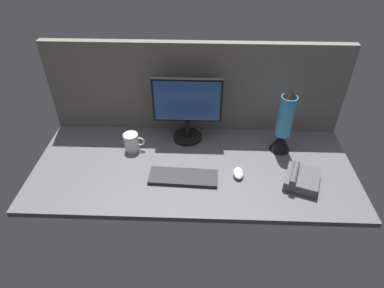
{
  "coord_description": "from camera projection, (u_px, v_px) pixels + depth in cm",
  "views": [
    {
      "loc": [
        4.41,
        -143.15,
        124.14
      ],
      "look_at": [
        -1.87,
        0.0,
        14.0
      ],
      "focal_mm": 30.89,
      "sensor_mm": 36.0,
      "label": 1
    }
  ],
  "objects": [
    {
      "name": "ground_plane",
      "position": [
        194.0,
        165.0,
        1.9
      ],
      "size": [
        180.0,
        80.0,
        3.0
      ],
      "primitive_type": "cube",
      "color": "#515156"
    },
    {
      "name": "cubicle_wall_back",
      "position": [
        196.0,
        88.0,
        2.01
      ],
      "size": [
        180.0,
        5.0,
        57.31
      ],
      "color": "slate",
      "rests_on": "ground_plane"
    },
    {
      "name": "monitor",
      "position": [
        187.0,
        107.0,
        1.96
      ],
      "size": [
        40.96,
        18.0,
        40.55
      ],
      "color": "black",
      "rests_on": "ground_plane"
    },
    {
      "name": "keyboard",
      "position": [
        183.0,
        177.0,
        1.79
      ],
      "size": [
        37.52,
        14.57,
        2.0
      ],
      "primitive_type": "cube",
      "rotation": [
        0.0,
        0.0,
        -0.04
      ],
      "color": "#262628",
      "rests_on": "ground_plane"
    },
    {
      "name": "mouse",
      "position": [
        238.0,
        173.0,
        1.8
      ],
      "size": [
        5.76,
        9.69,
        3.4
      ],
      "primitive_type": "ellipsoid",
      "rotation": [
        0.0,
        0.0,
        -0.02
      ],
      "color": "silver",
      "rests_on": "ground_plane"
    },
    {
      "name": "mug_ceramic_white",
      "position": [
        132.0,
        142.0,
        1.96
      ],
      "size": [
        12.44,
        8.72,
        10.97
      ],
      "color": "white",
      "rests_on": "ground_plane"
    },
    {
      "name": "lava_lamp",
      "position": [
        284.0,
        126.0,
        1.89
      ],
      "size": [
        12.38,
        12.38,
        40.52
      ],
      "color": "black",
      "rests_on": "ground_plane"
    },
    {
      "name": "desk_phone",
      "position": [
        301.0,
        179.0,
        1.74
      ],
      "size": [
        22.42,
        23.63,
        8.8
      ],
      "color": "#4C4C51",
      "rests_on": "ground_plane"
    }
  ]
}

